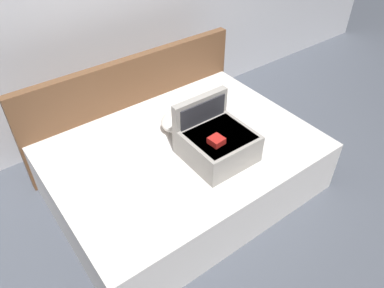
{
  "coord_description": "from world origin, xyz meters",
  "views": [
    {
      "loc": [
        -1.3,
        -1.45,
        2.39
      ],
      "look_at": [
        0.0,
        0.29,
        0.58
      ],
      "focal_mm": 34.66,
      "sensor_mm": 36.0,
      "label": 1
    }
  ],
  "objects": [
    {
      "name": "bed",
      "position": [
        0.0,
        0.4,
        0.24
      ],
      "size": [
        2.08,
        1.5,
        0.48
      ],
      "primitive_type": "cube",
      "color": "silver",
      "rests_on": "ground"
    },
    {
      "name": "pillow_near_headboard",
      "position": [
        0.16,
        0.62,
        0.56
      ],
      "size": [
        0.45,
        0.33,
        0.16
      ],
      "primitive_type": "ellipsoid",
      "rotation": [
        0.0,
        0.0,
        0.06
      ],
      "color": "white",
      "rests_on": "bed"
    },
    {
      "name": "hard_case_large",
      "position": [
        0.14,
        0.16,
        0.62
      ],
      "size": [
        0.48,
        0.49,
        0.43
      ],
      "rotation": [
        0.0,
        0.0,
        0.0
      ],
      "color": "gray",
      "rests_on": "bed"
    },
    {
      "name": "headboard",
      "position": [
        0.0,
        1.19,
        0.47
      ],
      "size": [
        2.12,
        0.08,
        0.93
      ],
      "primitive_type": "cube",
      "color": "brown",
      "rests_on": "ground"
    },
    {
      "name": "ground_plane",
      "position": [
        0.0,
        0.0,
        0.0
      ],
      "size": [
        12.0,
        12.0,
        0.0
      ],
      "primitive_type": "plane",
      "color": "#4C515B"
    }
  ]
}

